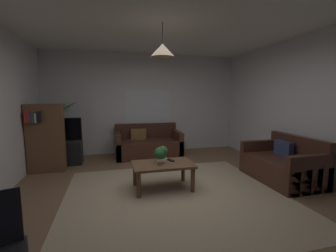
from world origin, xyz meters
TOP-DOWN VIEW (x-y plane):
  - floor at (0.00, 0.00)m, footprint 5.21×5.68m
  - rug at (0.00, -0.20)m, footprint 3.38×3.12m
  - wall_back at (0.00, 2.87)m, footprint 5.33×0.06m
  - wall_right at (2.63, 0.00)m, footprint 0.06×5.68m
  - ceiling at (0.00, 0.00)m, footprint 5.21×5.68m
  - window_pane at (0.08, 2.84)m, footprint 1.25×0.01m
  - couch_under_window at (-0.01, 2.35)m, footprint 1.66×0.86m
  - couch_right_side at (2.11, -0.01)m, footprint 0.86×1.37m
  - coffee_table at (-0.13, 0.16)m, footprint 1.00×0.62m
  - book_on_table_0 at (-0.18, 0.09)m, footprint 0.15×0.13m
  - book_on_table_1 at (-0.18, 0.08)m, footprint 0.12×0.11m
  - book_on_table_2 at (-0.18, 0.08)m, footprint 0.12×0.09m
  - remote_on_table_0 at (0.04, 0.27)m, footprint 0.09×0.17m
  - potted_plant_on_table at (-0.14, 0.21)m, footprint 0.23×0.23m
  - tv_stand at (-2.05, 2.09)m, footprint 0.90×0.44m
  - tv at (-2.05, 2.07)m, footprint 0.93×0.16m
  - potted_palm_corner at (-2.20, 2.61)m, footprint 1.02×0.76m
  - bookshelf_corner at (-2.24, 1.60)m, footprint 0.70×0.31m
  - pendant_lamp at (-0.13, 0.16)m, footprint 0.39×0.39m

SIDE VIEW (x-z plane):
  - floor at x=0.00m, z-range -0.02..0.00m
  - rug at x=0.00m, z-range 0.00..0.01m
  - tv_stand at x=-2.05m, z-range 0.00..0.50m
  - couch_under_window at x=-0.01m, z-range -0.14..0.68m
  - couch_right_side at x=2.11m, z-range -0.13..0.69m
  - coffee_table at x=-0.13m, z-range 0.15..0.59m
  - book_on_table_0 at x=-0.18m, z-range 0.44..0.46m
  - remote_on_table_0 at x=0.04m, z-range 0.44..0.46m
  - book_on_table_1 at x=-0.18m, z-range 0.46..0.48m
  - book_on_table_2 at x=-0.18m, z-range 0.48..0.51m
  - potted_plant_on_table at x=-0.14m, z-range 0.45..0.73m
  - bookshelf_corner at x=-2.24m, z-range 0.02..1.42m
  - potted_palm_corner at x=-2.20m, z-range -0.02..1.45m
  - tv at x=-2.05m, z-range 0.51..1.08m
  - window_pane at x=0.08m, z-range 0.59..1.72m
  - wall_back at x=0.00m, z-range 0.00..2.69m
  - wall_right at x=2.63m, z-range 0.00..2.69m
  - pendant_lamp at x=-0.13m, z-range 2.01..2.53m
  - ceiling at x=0.00m, z-range 2.69..2.71m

